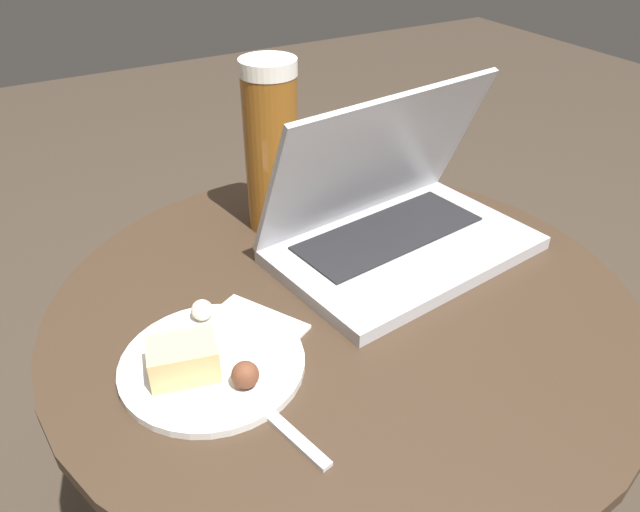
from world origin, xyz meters
The scene contains 6 objects.
table centered at (0.00, 0.00, 0.39)m, with size 0.72×0.72×0.56m.
napkin centered at (-0.16, -0.02, 0.56)m, with size 0.20×0.18×0.00m.
laptop centered at (0.12, 0.07, 0.60)m, with size 0.37×0.26×0.22m.
beer_glass centered at (0.01, 0.21, 0.68)m, with size 0.08×0.08×0.24m.
snack_plate centered at (-0.19, -0.03, 0.57)m, with size 0.20×0.20×0.05m.
fork centered at (-0.17, -0.09, 0.56)m, with size 0.06×0.20×0.00m.
Camera 1 is at (-0.33, -0.51, 1.02)m, focal length 35.00 mm.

